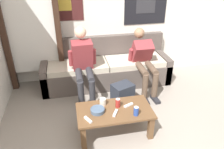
{
  "coord_description": "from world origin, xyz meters",
  "views": [
    {
      "loc": [
        -0.85,
        -1.48,
        2.17
      ],
      "look_at": [
        -0.25,
        1.35,
        0.64
      ],
      "focal_mm": 35.0,
      "sensor_mm": 36.0,
      "label": 1
    }
  ],
  "objects_px": {
    "backpack": "(123,95)",
    "game_controller_near_right": "(88,120)",
    "couch": "(106,69)",
    "drink_can_red": "(118,103)",
    "ceramic_bowl": "(98,110)",
    "pillar_candle": "(103,102)",
    "game_controller_near_left": "(128,105)",
    "person_seated_teen": "(143,59)",
    "drink_can_blue": "(136,111)",
    "coffee_table": "(114,114)",
    "person_seated_adult": "(83,63)",
    "game_controller_far_center": "(115,113)"
  },
  "relations": [
    {
      "from": "ceramic_bowl",
      "to": "game_controller_near_right",
      "type": "xyz_separation_m",
      "value": [
        -0.14,
        -0.14,
        -0.02
      ]
    },
    {
      "from": "pillar_candle",
      "to": "game_controller_near_left",
      "type": "relative_size",
      "value": 0.78
    },
    {
      "from": "couch",
      "to": "drink_can_blue",
      "type": "height_order",
      "value": "couch"
    },
    {
      "from": "backpack",
      "to": "game_controller_near_left",
      "type": "xyz_separation_m",
      "value": [
        -0.08,
        -0.6,
        0.22
      ]
    },
    {
      "from": "person_seated_teen",
      "to": "drink_can_red",
      "type": "distance_m",
      "value": 1.25
    },
    {
      "from": "person_seated_adult",
      "to": "game_controller_near_right",
      "type": "bearing_deg",
      "value": -92.99
    },
    {
      "from": "person_seated_adult",
      "to": "game_controller_far_center",
      "type": "distance_m",
      "value": 1.17
    },
    {
      "from": "person_seated_teen",
      "to": "coffee_table",
      "type": "bearing_deg",
      "value": -125.45
    },
    {
      "from": "ceramic_bowl",
      "to": "drink_can_blue",
      "type": "height_order",
      "value": "drink_can_blue"
    },
    {
      "from": "drink_can_blue",
      "to": "game_controller_near_left",
      "type": "relative_size",
      "value": 0.85
    },
    {
      "from": "person_seated_adult",
      "to": "game_controller_far_center",
      "type": "bearing_deg",
      "value": -74.59
    },
    {
      "from": "pillar_candle",
      "to": "person_seated_adult",
      "type": "bearing_deg",
      "value": 101.54
    },
    {
      "from": "game_controller_near_right",
      "to": "drink_can_blue",
      "type": "bearing_deg",
      "value": -1.59
    },
    {
      "from": "coffee_table",
      "to": "person_seated_adult",
      "type": "xyz_separation_m",
      "value": [
        -0.31,
        1.02,
        0.34
      ]
    },
    {
      "from": "couch",
      "to": "person_seated_adult",
      "type": "xyz_separation_m",
      "value": [
        -0.46,
        -0.41,
        0.36
      ]
    },
    {
      "from": "person_seated_teen",
      "to": "drink_can_red",
      "type": "height_order",
      "value": "person_seated_teen"
    },
    {
      "from": "person_seated_adult",
      "to": "drink_can_blue",
      "type": "height_order",
      "value": "person_seated_adult"
    },
    {
      "from": "drink_can_red",
      "to": "couch",
      "type": "bearing_deg",
      "value": 86.26
    },
    {
      "from": "person_seated_adult",
      "to": "drink_can_blue",
      "type": "relative_size",
      "value": 9.77
    },
    {
      "from": "game_controller_far_center",
      "to": "drink_can_blue",
      "type": "bearing_deg",
      "value": -17.13
    },
    {
      "from": "drink_can_red",
      "to": "game_controller_near_left",
      "type": "xyz_separation_m",
      "value": [
        0.15,
        -0.01,
        -0.05
      ]
    },
    {
      "from": "couch",
      "to": "game_controller_near_right",
      "type": "relative_size",
      "value": 16.82
    },
    {
      "from": "couch",
      "to": "coffee_table",
      "type": "distance_m",
      "value": 1.44
    },
    {
      "from": "backpack",
      "to": "ceramic_bowl",
      "type": "relative_size",
      "value": 2.13
    },
    {
      "from": "person_seated_adult",
      "to": "game_controller_near_right",
      "type": "height_order",
      "value": "person_seated_adult"
    },
    {
      "from": "person_seated_adult",
      "to": "game_controller_near_left",
      "type": "height_order",
      "value": "person_seated_adult"
    },
    {
      "from": "coffee_table",
      "to": "backpack",
      "type": "xyz_separation_m",
      "value": [
        0.29,
        0.64,
        -0.14
      ]
    },
    {
      "from": "couch",
      "to": "drink_can_red",
      "type": "xyz_separation_m",
      "value": [
        -0.09,
        -1.37,
        0.15
      ]
    },
    {
      "from": "couch",
      "to": "drink_can_blue",
      "type": "relative_size",
      "value": 19.44
    },
    {
      "from": "drink_can_blue",
      "to": "game_controller_far_center",
      "type": "distance_m",
      "value": 0.27
    },
    {
      "from": "game_controller_near_left",
      "to": "game_controller_near_right",
      "type": "distance_m",
      "value": 0.61
    },
    {
      "from": "couch",
      "to": "person_seated_teen",
      "type": "bearing_deg",
      "value": -29.34
    },
    {
      "from": "couch",
      "to": "person_seated_adult",
      "type": "distance_m",
      "value": 0.71
    },
    {
      "from": "couch",
      "to": "backpack",
      "type": "height_order",
      "value": "couch"
    },
    {
      "from": "backpack",
      "to": "game_controller_far_center",
      "type": "height_order",
      "value": "game_controller_far_center"
    },
    {
      "from": "backpack",
      "to": "drink_can_blue",
      "type": "xyz_separation_m",
      "value": [
        -0.04,
        -0.81,
        0.27
      ]
    },
    {
      "from": "game_controller_near_right",
      "to": "game_controller_far_center",
      "type": "distance_m",
      "value": 0.37
    },
    {
      "from": "backpack",
      "to": "ceramic_bowl",
      "type": "distance_m",
      "value": 0.86
    },
    {
      "from": "coffee_table",
      "to": "person_seated_teen",
      "type": "relative_size",
      "value": 0.94
    },
    {
      "from": "person_seated_teen",
      "to": "game_controller_near_right",
      "type": "height_order",
      "value": "person_seated_teen"
    },
    {
      "from": "drink_can_blue",
      "to": "game_controller_near_right",
      "type": "xyz_separation_m",
      "value": [
        -0.62,
        0.02,
        -0.05
      ]
    },
    {
      "from": "person_seated_teen",
      "to": "ceramic_bowl",
      "type": "relative_size",
      "value": 5.65
    },
    {
      "from": "backpack",
      "to": "drink_can_blue",
      "type": "distance_m",
      "value": 0.85
    },
    {
      "from": "person_seated_teen",
      "to": "drink_can_blue",
      "type": "relative_size",
      "value": 8.65
    },
    {
      "from": "ceramic_bowl",
      "to": "pillar_candle",
      "type": "height_order",
      "value": "pillar_candle"
    },
    {
      "from": "backpack",
      "to": "game_controller_near_right",
      "type": "distance_m",
      "value": 1.05
    },
    {
      "from": "drink_can_blue",
      "to": "game_controller_far_center",
      "type": "xyz_separation_m",
      "value": [
        -0.26,
        0.08,
        -0.05
      ]
    },
    {
      "from": "pillar_candle",
      "to": "backpack",
      "type": "bearing_deg",
      "value": 49.63
    },
    {
      "from": "backpack",
      "to": "drink_can_blue",
      "type": "height_order",
      "value": "drink_can_blue"
    },
    {
      "from": "ceramic_bowl",
      "to": "game_controller_near_left",
      "type": "height_order",
      "value": "ceramic_bowl"
    }
  ]
}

